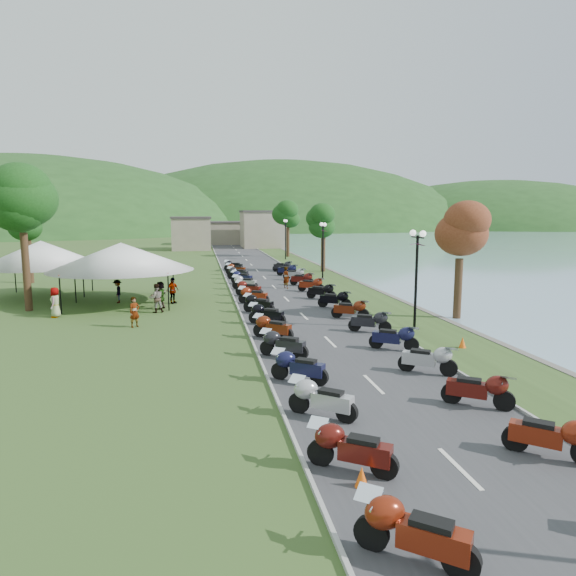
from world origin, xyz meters
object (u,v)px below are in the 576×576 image
pedestrian_b (157,312)px  pedestrian_c (118,303)px  pedestrian_a (135,327)px  vendor_tent_main (122,273)px

pedestrian_b → pedestrian_c: (-2.79, 3.87, 0.00)m
pedestrian_a → pedestrian_b: 3.96m
vendor_tent_main → pedestrian_b: vendor_tent_main is taller
pedestrian_b → pedestrian_c: size_ratio=1.12×
pedestrian_a → pedestrian_c: size_ratio=1.03×
vendor_tent_main → pedestrian_b: size_ratio=3.56×
pedestrian_b → pedestrian_c: bearing=-70.4°
pedestrian_a → pedestrian_b: bearing=39.7°
pedestrian_b → pedestrian_c: pedestrian_b is taller
vendor_tent_main → pedestrian_c: vendor_tent_main is taller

